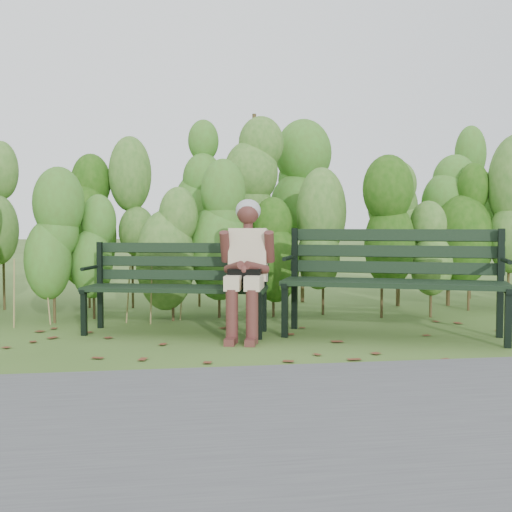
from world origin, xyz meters
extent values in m
plane|color=#3A5520|center=(0.00, 0.00, 0.00)|extent=(80.00, 80.00, 0.00)
cube|color=#474749|center=(0.00, -2.20, 0.01)|extent=(60.00, 2.50, 0.01)
cylinder|color=#47381E|center=(-2.14, 1.30, 0.40)|extent=(0.03, 0.03, 0.80)
ellipsoid|color=#496E26|center=(-2.14, 1.30, 1.04)|extent=(0.64, 0.64, 1.44)
cylinder|color=#47381E|center=(-1.53, 1.30, 0.40)|extent=(0.03, 0.03, 0.80)
ellipsoid|color=#496E26|center=(-1.53, 1.30, 1.04)|extent=(0.64, 0.64, 1.44)
cylinder|color=#47381E|center=(-0.92, 1.30, 0.40)|extent=(0.03, 0.03, 0.80)
ellipsoid|color=#496E26|center=(-0.92, 1.30, 1.04)|extent=(0.64, 0.64, 1.44)
cylinder|color=#47381E|center=(-0.31, 1.30, 0.40)|extent=(0.03, 0.03, 0.80)
ellipsoid|color=#496E26|center=(-0.31, 1.30, 1.04)|extent=(0.64, 0.64, 1.44)
cylinder|color=#47381E|center=(0.31, 1.30, 0.40)|extent=(0.03, 0.03, 0.80)
ellipsoid|color=#496E26|center=(0.31, 1.30, 1.04)|extent=(0.64, 0.64, 1.44)
cylinder|color=#47381E|center=(0.92, 1.30, 0.40)|extent=(0.03, 0.03, 0.80)
ellipsoid|color=#496E26|center=(0.92, 1.30, 1.04)|extent=(0.64, 0.64, 1.44)
cylinder|color=#47381E|center=(1.53, 1.30, 0.40)|extent=(0.03, 0.03, 0.80)
ellipsoid|color=#496E26|center=(1.53, 1.30, 1.04)|extent=(0.64, 0.64, 1.44)
cylinder|color=#47381E|center=(2.14, 1.30, 0.40)|extent=(0.03, 0.03, 0.80)
ellipsoid|color=#496E26|center=(2.14, 1.30, 1.04)|extent=(0.64, 0.64, 1.44)
cylinder|color=#47381E|center=(2.75, 1.30, 0.40)|extent=(0.03, 0.03, 0.80)
ellipsoid|color=#496E26|center=(2.75, 1.30, 1.04)|extent=(0.64, 0.64, 1.44)
cylinder|color=#47381E|center=(-2.69, 2.30, 0.55)|extent=(0.04, 0.04, 1.10)
ellipsoid|color=#1D4F0E|center=(-2.69, 2.30, 1.43)|extent=(0.70, 0.70, 1.98)
cylinder|color=#47381E|center=(-1.92, 2.30, 0.55)|extent=(0.04, 0.04, 1.10)
ellipsoid|color=#1D4F0E|center=(-1.92, 2.30, 1.43)|extent=(0.70, 0.70, 1.98)
cylinder|color=#47381E|center=(-1.15, 2.30, 0.55)|extent=(0.04, 0.04, 1.10)
ellipsoid|color=#1D4F0E|center=(-1.15, 2.30, 1.43)|extent=(0.70, 0.70, 1.98)
cylinder|color=#47381E|center=(-0.38, 2.30, 0.55)|extent=(0.04, 0.04, 1.10)
ellipsoid|color=#1D4F0E|center=(-0.38, 2.30, 1.43)|extent=(0.70, 0.70, 1.98)
cylinder|color=#47381E|center=(0.38, 2.30, 0.55)|extent=(0.04, 0.04, 1.10)
ellipsoid|color=#1D4F0E|center=(0.38, 2.30, 1.43)|extent=(0.70, 0.70, 1.98)
cylinder|color=#47381E|center=(1.15, 2.30, 0.55)|extent=(0.04, 0.04, 1.10)
ellipsoid|color=#1D4F0E|center=(1.15, 2.30, 1.43)|extent=(0.70, 0.70, 1.98)
cylinder|color=#47381E|center=(1.92, 2.30, 0.55)|extent=(0.04, 0.04, 1.10)
ellipsoid|color=#1D4F0E|center=(1.92, 2.30, 1.43)|extent=(0.70, 0.70, 1.98)
cylinder|color=#47381E|center=(2.69, 2.30, 0.55)|extent=(0.04, 0.04, 1.10)
ellipsoid|color=#1D4F0E|center=(2.69, 2.30, 1.43)|extent=(0.70, 0.70, 1.98)
cylinder|color=#47381E|center=(3.46, 2.30, 0.55)|extent=(0.04, 0.04, 1.10)
ellipsoid|color=#1D4F0E|center=(3.46, 2.30, 1.43)|extent=(0.70, 0.70, 1.98)
cube|color=brown|center=(-0.62, -0.79, 0.00)|extent=(0.11, 0.11, 0.01)
cube|color=brown|center=(1.88, 0.62, 0.00)|extent=(0.10, 0.09, 0.01)
cube|color=brown|center=(-1.93, -0.63, 0.00)|extent=(0.11, 0.11, 0.01)
cube|color=brown|center=(0.07, -0.15, 0.00)|extent=(0.11, 0.11, 0.01)
cube|color=brown|center=(1.37, -0.20, 0.00)|extent=(0.10, 0.08, 0.01)
cube|color=brown|center=(-0.27, -0.55, 0.00)|extent=(0.11, 0.11, 0.01)
cube|color=brown|center=(-0.46, 0.29, 0.00)|extent=(0.11, 0.11, 0.01)
cube|color=brown|center=(0.65, 0.25, 0.00)|extent=(0.07, 0.09, 0.01)
cube|color=brown|center=(-0.73, 0.54, 0.00)|extent=(0.09, 0.10, 0.01)
cube|color=brown|center=(-1.97, -0.23, 0.00)|extent=(0.10, 0.11, 0.01)
cube|color=brown|center=(1.40, -0.52, 0.00)|extent=(0.10, 0.08, 0.01)
cube|color=brown|center=(1.56, -0.12, 0.00)|extent=(0.10, 0.11, 0.01)
cube|color=brown|center=(-1.56, -0.99, 0.00)|extent=(0.11, 0.11, 0.01)
cube|color=brown|center=(0.53, -0.60, 0.00)|extent=(0.10, 0.08, 0.01)
cube|color=brown|center=(-0.46, -0.70, 0.00)|extent=(0.11, 0.11, 0.01)
cube|color=brown|center=(1.24, -0.94, 0.00)|extent=(0.11, 0.11, 0.01)
cube|color=brown|center=(2.48, 0.91, 0.00)|extent=(0.11, 0.11, 0.01)
cube|color=brown|center=(0.96, 0.27, 0.00)|extent=(0.08, 0.10, 0.01)
cube|color=brown|center=(-1.01, -0.93, 0.00)|extent=(0.11, 0.10, 0.01)
cube|color=brown|center=(-0.10, 0.42, 0.00)|extent=(0.11, 0.11, 0.01)
cube|color=brown|center=(1.55, 0.50, 0.00)|extent=(0.11, 0.10, 0.01)
cube|color=brown|center=(2.45, 0.65, 0.00)|extent=(0.11, 0.11, 0.01)
cube|color=brown|center=(-1.55, -0.90, 0.00)|extent=(0.10, 0.08, 0.01)
cube|color=brown|center=(-0.41, -0.93, 0.00)|extent=(0.10, 0.11, 0.01)
cube|color=brown|center=(-0.27, 0.98, 0.00)|extent=(0.09, 0.10, 0.01)
cube|color=brown|center=(-1.65, 0.19, 0.00)|extent=(0.10, 0.09, 0.01)
cube|color=brown|center=(1.61, -0.53, 0.00)|extent=(0.10, 0.11, 0.01)
cube|color=brown|center=(-1.29, 0.67, 0.00)|extent=(0.10, 0.11, 0.01)
cube|color=brown|center=(1.09, -0.02, 0.00)|extent=(0.11, 0.11, 0.01)
cube|color=black|center=(-0.80, 0.36, 0.44)|extent=(1.71, 0.55, 0.04)
cube|color=black|center=(-0.77, 0.48, 0.44)|extent=(1.71, 0.55, 0.04)
cube|color=black|center=(-0.74, 0.59, 0.44)|extent=(1.71, 0.55, 0.04)
cube|color=black|center=(-0.71, 0.71, 0.44)|extent=(1.71, 0.55, 0.04)
cube|color=black|center=(-0.68, 0.80, 0.54)|extent=(1.70, 0.50, 0.10)
cube|color=black|center=(-0.68, 0.81, 0.68)|extent=(1.70, 0.50, 0.10)
cube|color=black|center=(-0.68, 0.82, 0.81)|extent=(1.70, 0.50, 0.10)
cube|color=black|center=(-1.61, 0.56, 0.22)|extent=(0.06, 0.06, 0.44)
cube|color=black|center=(-1.50, 0.96, 0.44)|extent=(0.06, 0.06, 0.87)
cube|color=black|center=(-1.56, 0.75, 0.42)|extent=(0.17, 0.48, 0.04)
cylinder|color=black|center=(-1.57, 0.70, 0.63)|extent=(0.13, 0.36, 0.03)
cube|color=black|center=(0.00, 0.13, 0.22)|extent=(0.06, 0.06, 0.44)
cube|color=black|center=(0.11, 0.53, 0.44)|extent=(0.06, 0.06, 0.87)
cube|color=black|center=(0.05, 0.32, 0.42)|extent=(0.17, 0.48, 0.04)
cylinder|color=black|center=(0.04, 0.27, 0.63)|extent=(0.13, 0.36, 0.03)
cube|color=black|center=(1.14, -0.16, 0.50)|extent=(1.91, 0.89, 0.04)
cube|color=black|center=(1.20, -0.03, 0.50)|extent=(1.91, 0.89, 0.04)
cube|color=black|center=(1.25, 0.10, 0.50)|extent=(1.91, 0.89, 0.04)
cube|color=black|center=(1.31, 0.23, 0.50)|extent=(1.91, 0.89, 0.04)
cube|color=black|center=(1.35, 0.33, 0.63)|extent=(1.89, 0.83, 0.12)
cube|color=black|center=(1.35, 0.34, 0.79)|extent=(1.89, 0.83, 0.12)
cube|color=black|center=(1.36, 0.36, 0.94)|extent=(1.89, 0.83, 0.12)
cube|color=black|center=(0.25, 0.20, 0.25)|extent=(0.07, 0.07, 0.50)
cube|color=black|center=(0.43, 0.65, 0.50)|extent=(0.07, 0.07, 1.01)
cube|color=black|center=(0.33, 0.41, 0.48)|extent=(0.27, 0.54, 0.04)
cylinder|color=black|center=(0.31, 0.36, 0.73)|extent=(0.20, 0.40, 0.04)
cube|color=black|center=(2.03, -0.54, 0.25)|extent=(0.07, 0.07, 0.50)
cube|color=black|center=(2.22, -0.10, 0.50)|extent=(0.07, 0.07, 1.01)
cube|color=black|center=(2.12, -0.33, 0.48)|extent=(0.27, 0.54, 0.04)
cylinder|color=black|center=(2.10, -0.39, 0.73)|extent=(0.20, 0.40, 0.04)
cube|color=beige|center=(-0.22, 0.18, 0.52)|extent=(0.24, 0.44, 0.13)
cube|color=beige|center=(-0.05, 0.13, 0.52)|extent=(0.24, 0.44, 0.13)
cylinder|color=#522723|center=(-0.26, 0.01, 0.24)|extent=(0.13, 0.13, 0.48)
cylinder|color=#522723|center=(-0.09, -0.03, 0.24)|extent=(0.13, 0.13, 0.48)
cube|color=#522723|center=(-0.28, -0.06, 0.03)|extent=(0.14, 0.22, 0.06)
cube|color=#522723|center=(-0.11, -0.11, 0.03)|extent=(0.14, 0.22, 0.06)
cube|color=beige|center=(-0.06, 0.41, 0.75)|extent=(0.41, 0.33, 0.52)
cylinder|color=#522723|center=(-0.07, 0.39, 1.02)|extent=(0.09, 0.09, 0.10)
sphere|color=#522723|center=(-0.07, 0.38, 1.15)|extent=(0.21, 0.21, 0.21)
ellipsoid|color=gray|center=(-0.07, 0.41, 1.18)|extent=(0.24, 0.23, 0.22)
cylinder|color=#522723|center=(-0.29, 0.39, 0.84)|extent=(0.14, 0.22, 0.31)
cylinder|color=#522723|center=(0.12, 0.28, 0.84)|extent=(0.14, 0.22, 0.31)
cylinder|color=#522723|center=(-0.22, 0.24, 0.65)|extent=(0.18, 0.28, 0.13)
cylinder|color=#522723|center=(-0.02, 0.18, 0.65)|extent=(0.26, 0.23, 0.13)
sphere|color=#522723|center=(-0.13, 0.15, 0.63)|extent=(0.11, 0.11, 0.11)
cube|color=black|center=(-0.13, 0.16, 0.56)|extent=(0.32, 0.19, 0.16)
camera|label=1|loc=(-0.81, -5.21, 1.04)|focal=42.00mm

